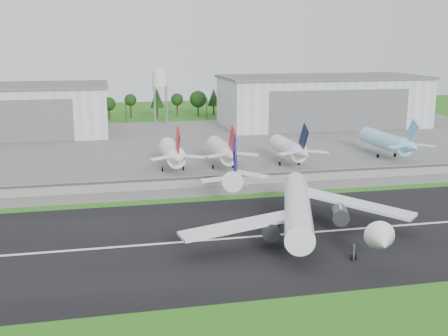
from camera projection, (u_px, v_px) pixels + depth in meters
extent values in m
plane|color=#2A6C19|center=(284.00, 252.00, 114.86)|extent=(600.00, 600.00, 0.00)
cube|color=black|center=(269.00, 236.00, 124.37)|extent=(320.00, 60.00, 0.10)
cube|color=white|center=(269.00, 235.00, 124.36)|extent=(220.00, 1.00, 0.02)
cube|color=slate|center=(191.00, 147.00, 229.13)|extent=(320.00, 150.00, 0.10)
cube|color=gray|center=(225.00, 180.00, 166.85)|extent=(240.00, 0.50, 3.50)
cube|color=#38383A|center=(225.00, 176.00, 166.29)|extent=(240.00, 0.12, 0.70)
cube|color=silver|center=(322.00, 102.00, 285.12)|extent=(100.00, 45.00, 24.00)
cube|color=#595B60|center=(323.00, 77.00, 282.34)|extent=(102.00, 47.00, 1.20)
cube|color=#595B60|center=(340.00, 111.00, 263.98)|extent=(70.00, 0.30, 19.68)
cylinder|color=#99999E|center=(155.00, 106.00, 284.29)|extent=(0.50, 0.50, 20.00)
cylinder|color=#99999E|center=(166.00, 105.00, 291.27)|extent=(0.50, 0.50, 20.00)
cylinder|color=silver|center=(160.00, 79.00, 284.79)|extent=(8.00, 8.00, 7.00)
cone|color=silver|center=(160.00, 69.00, 283.76)|extent=(8.40, 8.40, 2.40)
cylinder|color=white|center=(297.00, 207.00, 124.36)|extent=(19.50, 43.56, 5.80)
cone|color=white|center=(382.00, 241.00, 103.47)|extent=(7.41, 7.53, 5.80)
cone|color=white|center=(234.00, 178.00, 146.25)|extent=(8.09, 10.29, 5.51)
cube|color=navy|center=(235.00, 158.00, 144.66)|extent=(3.51, 9.20, 11.13)
cube|color=white|center=(354.00, 203.00, 130.40)|extent=(23.24, 24.10, 2.65)
cylinder|color=#333338|center=(340.00, 215.00, 126.74)|extent=(5.35, 6.42, 3.80)
cube|color=white|center=(251.00, 174.00, 148.26)|extent=(9.14, 7.93, 0.98)
cube|color=white|center=(246.00, 224.00, 115.33)|extent=(28.50, 10.02, 2.65)
cylinder|color=#333338|center=(272.00, 229.00, 117.19)|extent=(5.35, 6.42, 3.80)
cube|color=white|center=(219.00, 179.00, 143.23)|extent=(9.03, 3.29, 0.98)
cube|color=#99999E|center=(308.00, 232.00, 122.01)|extent=(19.02, 31.62, 3.20)
cylinder|color=black|center=(273.00, 230.00, 125.79)|extent=(0.86, 1.55, 1.50)
cylinder|color=white|center=(172.00, 152.00, 187.05)|extent=(6.04, 24.00, 6.04)
cone|color=white|center=(178.00, 158.00, 172.07)|extent=(5.74, 7.00, 5.74)
cube|color=#A90D0F|center=(178.00, 143.00, 171.49)|extent=(0.45, 8.59, 10.02)
cylinder|color=#99999E|center=(162.00, 167.00, 185.41)|extent=(0.32, 0.32, 3.00)
cylinder|color=#99999E|center=(183.00, 166.00, 186.88)|extent=(0.32, 0.32, 3.00)
cylinder|color=black|center=(162.00, 169.00, 185.56)|extent=(0.40, 1.40, 1.40)
cylinder|color=white|center=(222.00, 150.00, 190.63)|extent=(6.06, 24.00, 6.06)
cone|color=white|center=(232.00, 156.00, 175.65)|extent=(5.75, 7.00, 5.75)
cube|color=#B30D1A|center=(232.00, 141.00, 175.06)|extent=(0.45, 8.59, 10.02)
cylinder|color=#99999E|center=(213.00, 165.00, 188.99)|extent=(0.32, 0.32, 3.00)
cylinder|color=#99999E|center=(233.00, 164.00, 190.46)|extent=(0.32, 0.32, 3.00)
cylinder|color=black|center=(213.00, 167.00, 189.15)|extent=(0.40, 1.40, 1.40)
cylinder|color=white|center=(288.00, 148.00, 195.64)|extent=(5.73, 24.00, 5.73)
cone|color=white|center=(303.00, 153.00, 180.66)|extent=(5.44, 7.00, 5.44)
cube|color=black|center=(303.00, 138.00, 180.07)|extent=(0.45, 8.59, 10.02)
cylinder|color=#99999E|center=(280.00, 162.00, 193.96)|extent=(0.32, 0.32, 3.00)
cylinder|color=#99999E|center=(299.00, 161.00, 195.43)|extent=(0.32, 0.32, 3.00)
cylinder|color=black|center=(280.00, 164.00, 194.12)|extent=(0.40, 1.40, 1.40)
cylinder|color=#93DCFF|center=(385.00, 141.00, 208.70)|extent=(6.04, 30.00, 6.04)
cone|color=#93DCFF|center=(411.00, 147.00, 190.86)|extent=(5.74, 7.00, 5.74)
cube|color=#6CA9DC|center=(412.00, 133.00, 190.27)|extent=(0.45, 8.59, 10.02)
cylinder|color=#99999E|center=(378.00, 154.00, 207.06)|extent=(0.32, 0.32, 3.00)
cylinder|color=#99999E|center=(395.00, 153.00, 208.53)|extent=(0.32, 0.32, 3.00)
cylinder|color=black|center=(378.00, 156.00, 207.21)|extent=(0.40, 1.40, 1.40)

